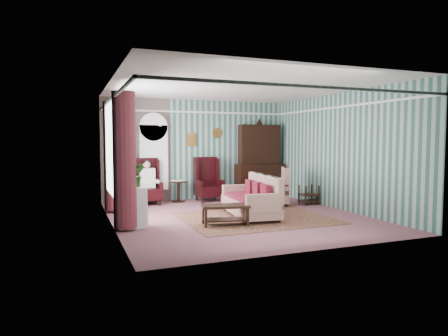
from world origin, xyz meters
name	(u,v)px	position (x,y,z in m)	size (l,w,h in m)	color
floor	(238,217)	(0.00, 0.00, 0.00)	(6.00, 6.00, 0.00)	#884F58
room_shell	(209,128)	(-0.62, 0.18, 2.01)	(5.53, 6.02, 2.91)	#345F5A
bookcase	(153,162)	(-1.35, 2.84, 1.12)	(0.80, 0.28, 2.24)	silver
dresser_hutch	(260,158)	(1.90, 2.72, 1.18)	(1.50, 0.56, 2.36)	black
wingback_left	(147,182)	(-1.60, 2.45, 0.62)	(0.76, 0.80, 1.25)	black
wingback_right	(209,179)	(0.15, 2.45, 0.62)	(0.76, 0.80, 1.25)	black
seated_woman	(147,183)	(-1.60, 2.45, 0.59)	(0.44, 0.40, 1.18)	white
round_side_table	(178,191)	(-0.70, 2.60, 0.30)	(0.50, 0.50, 0.60)	black
nest_table	(309,194)	(2.47, 0.90, 0.27)	(0.45, 0.38, 0.54)	black
plant_stand	(132,208)	(-2.40, -0.30, 0.40)	(0.55, 0.35, 0.80)	silver
rug	(255,218)	(0.30, -0.30, 0.01)	(3.20, 2.60, 0.01)	#531B21
sofa	(250,193)	(0.25, -0.11, 0.55)	(1.91, 0.88, 1.09)	beige
floral_armchair	(274,187)	(1.51, 1.10, 0.49)	(0.83, 0.77, 0.97)	#BBB391
coffee_table	(225,215)	(-0.60, -0.75, 0.21)	(0.96, 0.48, 0.42)	black
potted_plant_a	(130,177)	(-2.44, -0.43, 1.02)	(0.40, 0.35, 0.45)	#27591C
potted_plant_b	(137,175)	(-2.27, -0.20, 1.04)	(0.26, 0.21, 0.48)	#28571B
potted_plant_c	(129,177)	(-2.43, -0.21, 1.00)	(0.23, 0.23, 0.41)	#1E571B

